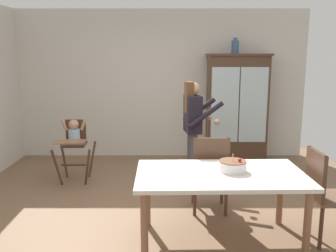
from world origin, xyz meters
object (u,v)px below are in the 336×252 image
(birthday_cake, at_px, (231,166))
(dining_chair_right_end, at_px, (323,189))
(dining_chair_far_side, at_px, (209,169))
(ceramic_vase, at_px, (234,47))
(adult_person, at_px, (192,122))
(dining_table, at_px, (219,181))
(china_cabinet, at_px, (236,107))
(high_chair_with_toddler, at_px, (73,139))

(birthday_cake, distance_m, dining_chair_right_end, 0.96)
(dining_chair_far_side, bearing_deg, ceramic_vase, -105.04)
(ceramic_vase, height_order, adult_person, ceramic_vase)
(dining_chair_far_side, xyz_separation_m, dining_chair_right_end, (1.08, -0.67, 0.00))
(birthday_cake, bearing_deg, adult_person, 101.10)
(dining_chair_right_end, bearing_deg, dining_table, 90.14)
(ceramic_vase, bearing_deg, china_cabinet, -3.27)
(high_chair_with_toddler, bearing_deg, adult_person, -11.11)
(adult_person, bearing_deg, dining_chair_right_end, -150.15)
(china_cabinet, relative_size, adult_person, 1.25)
(china_cabinet, distance_m, adult_person, 1.69)
(ceramic_vase, distance_m, dining_chair_far_side, 2.84)
(adult_person, relative_size, dining_table, 0.90)
(dining_chair_far_side, bearing_deg, china_cabinet, -106.53)
(dining_table, relative_size, dining_chair_right_end, 1.77)
(high_chair_with_toddler, height_order, birthday_cake, high_chair_with_toddler)
(adult_person, distance_m, dining_chair_far_side, 0.99)
(dining_table, bearing_deg, high_chair_with_toddler, 136.38)
(china_cabinet, height_order, birthday_cake, china_cabinet)
(china_cabinet, xyz_separation_m, ceramic_vase, (-0.06, 0.00, 1.07))
(adult_person, height_order, dining_table, adult_person)
(high_chair_with_toddler, bearing_deg, dining_chair_far_side, -33.59)
(dining_table, bearing_deg, ceramic_vase, 77.88)
(china_cabinet, distance_m, birthday_cake, 3.02)
(birthday_cake, distance_m, dining_chair_far_side, 0.69)
(china_cabinet, relative_size, birthday_cake, 6.84)
(adult_person, height_order, birthday_cake, adult_person)
(dining_table, bearing_deg, china_cabinet, 76.70)
(china_cabinet, height_order, high_chair_with_toddler, china_cabinet)
(high_chair_with_toddler, relative_size, birthday_cake, 3.39)
(china_cabinet, xyz_separation_m, dining_table, (-0.71, -3.02, -0.31))
(dining_chair_far_side, bearing_deg, high_chair_with_toddler, -30.08)
(dining_chair_far_side, bearing_deg, dining_chair_right_end, 149.13)
(birthday_cake, bearing_deg, dining_chair_far_side, 103.13)
(ceramic_vase, height_order, dining_chair_right_end, ceramic_vase)
(china_cabinet, relative_size, dining_chair_far_side, 2.00)
(ceramic_vase, xyz_separation_m, dining_table, (-0.65, -3.02, -1.38))
(china_cabinet, xyz_separation_m, dining_chair_right_end, (0.34, -2.99, -0.41))
(high_chair_with_toddler, relative_size, adult_person, 0.62)
(high_chair_with_toddler, relative_size, dining_chair_far_side, 0.99)
(dining_chair_far_side, bearing_deg, dining_table, 92.52)
(dining_table, xyz_separation_m, birthday_cake, (0.13, 0.06, 0.14))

